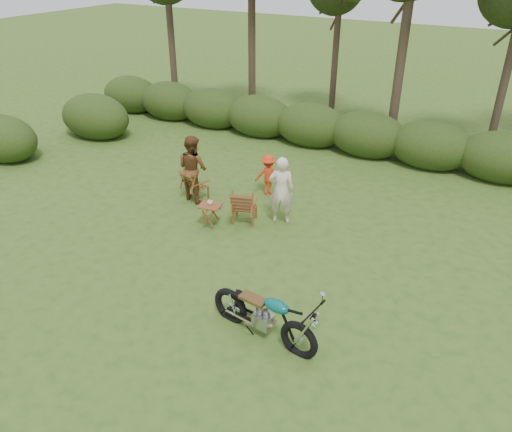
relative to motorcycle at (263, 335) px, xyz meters
The scene contains 10 objects.
ground 1.22m from the motorcycle, 166.82° to the left, with size 80.00×80.00×0.00m, color #314F1A.
tree_line 10.74m from the motorcycle, 93.94° to the left, with size 22.52×11.62×8.14m.
motorcycle is the anchor object (origin of this frame).
lawn_chair_right 4.13m from the motorcycle, 124.84° to the left, with size 0.63×0.63×0.91m, color brown, non-canonical shape.
lawn_chair_left 5.67m from the motorcycle, 136.80° to the left, with size 0.58×0.58×0.85m, color brown, non-canonical shape.
side_table 4.11m from the motorcycle, 136.69° to the left, with size 0.55×0.46×0.56m, color #5C3217, non-canonical shape.
cup 4.17m from the motorcycle, 136.62° to the left, with size 0.13×0.13×0.10m, color #EFE0C5.
adult_a 4.12m from the motorcycle, 112.48° to the left, with size 0.63×0.41×1.72m, color beige.
adult_b 5.66m from the motorcycle, 137.63° to the left, with size 0.87×0.68×1.79m, color brown.
child 5.68m from the motorcycle, 117.10° to the left, with size 0.74×0.42×1.14m, color red.
Camera 1 is at (4.36, -6.20, 6.10)m, focal length 35.00 mm.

